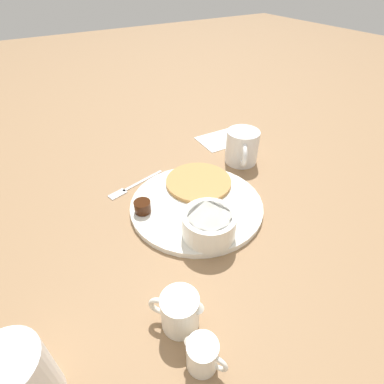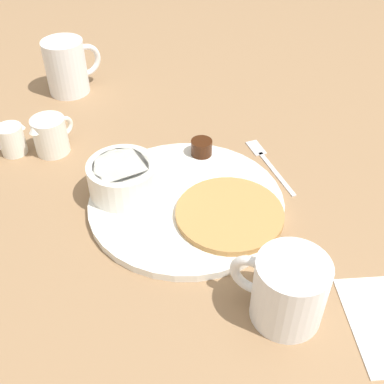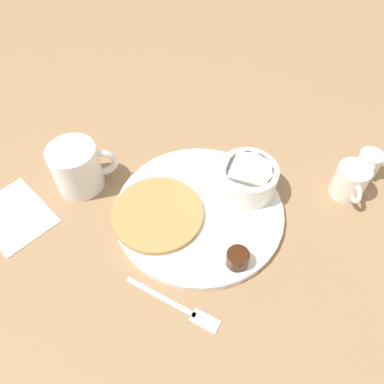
{
  "view_description": "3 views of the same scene",
  "coord_description": "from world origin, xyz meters",
  "px_view_note": "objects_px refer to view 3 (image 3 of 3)",
  "views": [
    {
      "loc": [
        0.26,
        0.41,
        0.42
      ],
      "look_at": [
        -0.0,
        -0.02,
        0.03
      ],
      "focal_mm": 28.0,
      "sensor_mm": 36.0,
      "label": 1
    },
    {
      "loc": [
        -0.51,
        0.05,
        0.47
      ],
      "look_at": [
        -0.02,
        -0.01,
        0.04
      ],
      "focal_mm": 45.0,
      "sensor_mm": 36.0,
      "label": 2
    },
    {
      "loc": [
        0.24,
        -0.27,
        0.52
      ],
      "look_at": [
        -0.02,
        0.0,
        0.04
      ],
      "focal_mm": 35.0,
      "sensor_mm": 36.0,
      "label": 3
    }
  ],
  "objects_px": {
    "bowl": "(247,178)",
    "creamer_pitcher_near": "(350,181)",
    "creamer_pitcher_far": "(368,164)",
    "plate": "(199,211)",
    "coffee_mug": "(78,168)",
    "fork": "(182,308)"
  },
  "relations": [
    {
      "from": "bowl",
      "to": "creamer_pitcher_near",
      "type": "bearing_deg",
      "value": 42.35
    },
    {
      "from": "bowl",
      "to": "creamer_pitcher_near",
      "type": "height_order",
      "value": "creamer_pitcher_near"
    },
    {
      "from": "creamer_pitcher_near",
      "to": "creamer_pitcher_far",
      "type": "distance_m",
      "value": 0.06
    },
    {
      "from": "plate",
      "to": "coffee_mug",
      "type": "relative_size",
      "value": 2.7
    },
    {
      "from": "bowl",
      "to": "fork",
      "type": "bearing_deg",
      "value": -73.83
    },
    {
      "from": "creamer_pitcher_near",
      "to": "bowl",
      "type": "bearing_deg",
      "value": -137.65
    },
    {
      "from": "fork",
      "to": "creamer_pitcher_far",
      "type": "bearing_deg",
      "value": 80.87
    },
    {
      "from": "plate",
      "to": "coffee_mug",
      "type": "height_order",
      "value": "coffee_mug"
    },
    {
      "from": "coffee_mug",
      "to": "fork",
      "type": "relative_size",
      "value": 0.7
    },
    {
      "from": "bowl",
      "to": "coffee_mug",
      "type": "distance_m",
      "value": 0.29
    },
    {
      "from": "bowl",
      "to": "creamer_pitcher_far",
      "type": "bearing_deg",
      "value": 54.13
    },
    {
      "from": "plate",
      "to": "bowl",
      "type": "xyz_separation_m",
      "value": [
        0.03,
        0.09,
        0.03
      ]
    },
    {
      "from": "creamer_pitcher_near",
      "to": "creamer_pitcher_far",
      "type": "xyz_separation_m",
      "value": [
        0.0,
        0.06,
        -0.01
      ]
    },
    {
      "from": "plate",
      "to": "coffee_mug",
      "type": "distance_m",
      "value": 0.22
    },
    {
      "from": "bowl",
      "to": "creamer_pitcher_near",
      "type": "xyz_separation_m",
      "value": [
        0.13,
        0.12,
        -0.01
      ]
    },
    {
      "from": "plate",
      "to": "fork",
      "type": "distance_m",
      "value": 0.17
    },
    {
      "from": "coffee_mug",
      "to": "fork",
      "type": "xyz_separation_m",
      "value": [
        0.29,
        -0.04,
        -0.04
      ]
    },
    {
      "from": "coffee_mug",
      "to": "creamer_pitcher_near",
      "type": "xyz_separation_m",
      "value": [
        0.35,
        0.3,
        -0.01
      ]
    },
    {
      "from": "creamer_pitcher_near",
      "to": "creamer_pitcher_far",
      "type": "bearing_deg",
      "value": 87.9
    },
    {
      "from": "coffee_mug",
      "to": "creamer_pitcher_near",
      "type": "distance_m",
      "value": 0.46
    },
    {
      "from": "bowl",
      "to": "coffee_mug",
      "type": "relative_size",
      "value": 0.96
    },
    {
      "from": "fork",
      "to": "creamer_pitcher_near",
      "type": "bearing_deg",
      "value": 79.59
    }
  ]
}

